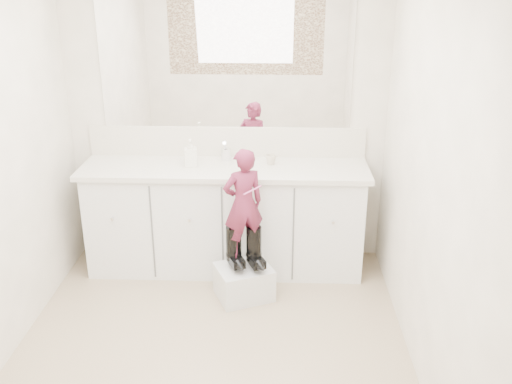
{
  "coord_description": "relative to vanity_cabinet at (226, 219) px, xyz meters",
  "views": [
    {
      "loc": [
        0.41,
        -3.04,
        2.36
      ],
      "look_at": [
        0.26,
        0.94,
        0.79
      ],
      "focal_mm": 40.0,
      "sensor_mm": 36.0,
      "label": 1
    }
  ],
  "objects": [
    {
      "name": "wall_back",
      "position": [
        0.0,
        0.27,
        0.77
      ],
      "size": [
        2.6,
        0.0,
        2.6
      ],
      "primitive_type": "plane",
      "rotation": [
        1.57,
        0.0,
        0.0
      ],
      "color": "beige",
      "rests_on": "floor"
    },
    {
      "name": "step_stool",
      "position": [
        0.18,
        -0.49,
        -0.3
      ],
      "size": [
        0.49,
        0.46,
        0.25
      ],
      "primitive_type": "cube",
      "rotation": [
        0.0,
        0.0,
        0.41
      ],
      "color": "silver",
      "rests_on": "floor"
    },
    {
      "name": "cup",
      "position": [
        0.37,
        0.05,
        0.5
      ],
      "size": [
        0.1,
        0.1,
        0.08
      ],
      "primitive_type": "imported",
      "rotation": [
        0.0,
        0.0,
        -0.14
      ],
      "color": "beige",
      "rests_on": "countertop"
    },
    {
      "name": "vanity_cabinet",
      "position": [
        0.0,
        0.0,
        0.0
      ],
      "size": [
        2.2,
        0.55,
        0.85
      ],
      "primitive_type": "cube",
      "color": "silver",
      "rests_on": "floor"
    },
    {
      "name": "toddler",
      "position": [
        0.18,
        -0.48,
        0.34
      ],
      "size": [
        0.36,
        0.3,
        0.83
      ],
      "primitive_type": "imported",
      "rotation": [
        0.0,
        0.0,
        3.55
      ],
      "color": "#AB3461",
      "rests_on": "step_stool"
    },
    {
      "name": "wall_right",
      "position": [
        1.3,
        -1.23,
        0.78
      ],
      "size": [
        0.0,
        3.0,
        3.0
      ],
      "primitive_type": "plane",
      "rotation": [
        1.57,
        0.0,
        -1.57
      ],
      "color": "beige",
      "rests_on": "floor"
    },
    {
      "name": "soap_bottle",
      "position": [
        -0.27,
        -0.0,
        0.57
      ],
      "size": [
        0.11,
        0.11,
        0.22
      ],
      "primitive_type": "imported",
      "rotation": [
        0.0,
        0.0,
        0.17
      ],
      "color": "white",
      "rests_on": "countertop"
    },
    {
      "name": "boot_left",
      "position": [
        0.1,
        -0.48,
        -0.01
      ],
      "size": [
        0.2,
        0.25,
        0.33
      ],
      "primitive_type": null,
      "rotation": [
        0.0,
        0.0,
        0.41
      ],
      "color": "black",
      "rests_on": "step_stool"
    },
    {
      "name": "wall_front",
      "position": [
        0.0,
        -2.73,
        0.77
      ],
      "size": [
        2.6,
        0.0,
        2.6
      ],
      "primitive_type": "plane",
      "rotation": [
        -1.57,
        0.0,
        0.0
      ],
      "color": "beige",
      "rests_on": "floor"
    },
    {
      "name": "countertop",
      "position": [
        0.0,
        -0.01,
        0.45
      ],
      "size": [
        2.28,
        0.58,
        0.04
      ],
      "primitive_type": "cube",
      "color": "beige",
      "rests_on": "vanity_cabinet"
    },
    {
      "name": "faucet",
      "position": [
        0.0,
        0.15,
        0.52
      ],
      "size": [
        0.08,
        0.08,
        0.1
      ],
      "primitive_type": "cylinder",
      "color": "silver",
      "rests_on": "countertop"
    },
    {
      "name": "backsplash",
      "position": [
        0.0,
        0.26,
        0.59
      ],
      "size": [
        2.28,
        0.03,
        0.25
      ],
      "primitive_type": "cube",
      "color": "beige",
      "rests_on": "countertop"
    },
    {
      "name": "boot_right",
      "position": [
        0.25,
        -0.48,
        -0.01
      ],
      "size": [
        0.2,
        0.25,
        0.33
      ],
      "primitive_type": null,
      "rotation": [
        0.0,
        0.0,
        0.41
      ],
      "color": "black",
      "rests_on": "step_stool"
    },
    {
      "name": "toothbrush",
      "position": [
        0.25,
        -0.55,
        0.48
      ],
      "size": [
        0.13,
        0.06,
        0.06
      ],
      "primitive_type": "cylinder",
      "rotation": [
        0.0,
        1.22,
        0.41
      ],
      "color": "#D55295",
      "rests_on": "toddler"
    },
    {
      "name": "mirror",
      "position": [
        0.0,
        0.26,
        1.22
      ],
      "size": [
        2.0,
        0.02,
        1.0
      ],
      "primitive_type": "cube",
      "color": "white",
      "rests_on": "wall_back"
    },
    {
      "name": "dot_panel",
      "position": [
        0.0,
        -2.71,
        1.22
      ],
      "size": [
        2.0,
        0.01,
        1.2
      ],
      "primitive_type": "cube",
      "color": "#472819",
      "rests_on": "wall_front"
    },
    {
      "name": "floor",
      "position": [
        0.0,
        -1.23,
        -0.42
      ],
      "size": [
        3.0,
        3.0,
        0.0
      ],
      "primitive_type": "plane",
      "color": "#907B5E",
      "rests_on": "ground"
    }
  ]
}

